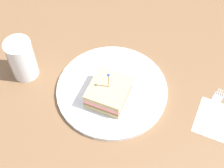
{
  "coord_description": "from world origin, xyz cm",
  "views": [
    {
      "loc": [
        44.57,
        -5.02,
        68.09
      ],
      "look_at": [
        0.0,
        0.0,
        3.16
      ],
      "focal_mm": 53.22,
      "sensor_mm": 36.0,
      "label": 1
    }
  ],
  "objects_px": {
    "drink_glass": "(23,61)",
    "fork": "(214,103)",
    "sandwich_half_center": "(109,92)",
    "plate": "(112,90)",
    "napkin": "(216,120)"
  },
  "relations": [
    {
      "from": "plate",
      "to": "napkin",
      "type": "distance_m",
      "value": 0.25
    },
    {
      "from": "drink_glass",
      "to": "fork",
      "type": "height_order",
      "value": "drink_glass"
    },
    {
      "from": "sandwich_half_center",
      "to": "napkin",
      "type": "xyz_separation_m",
      "value": [
        0.08,
        0.24,
        -0.03
      ]
    },
    {
      "from": "plate",
      "to": "drink_glass",
      "type": "relative_size",
      "value": 2.44
    },
    {
      "from": "sandwich_half_center",
      "to": "fork",
      "type": "xyz_separation_m",
      "value": [
        0.04,
        0.25,
        -0.03
      ]
    },
    {
      "from": "plate",
      "to": "drink_glass",
      "type": "height_order",
      "value": "drink_glass"
    },
    {
      "from": "drink_glass",
      "to": "napkin",
      "type": "relative_size",
      "value": 1.1
    },
    {
      "from": "drink_glass",
      "to": "fork",
      "type": "relative_size",
      "value": 1.09
    },
    {
      "from": "plate",
      "to": "sandwich_half_center",
      "type": "xyz_separation_m",
      "value": [
        0.02,
        -0.01,
        0.03
      ]
    },
    {
      "from": "plate",
      "to": "fork",
      "type": "distance_m",
      "value": 0.25
    },
    {
      "from": "plate",
      "to": "napkin",
      "type": "relative_size",
      "value": 2.68
    },
    {
      "from": "sandwich_half_center",
      "to": "fork",
      "type": "distance_m",
      "value": 0.25
    },
    {
      "from": "drink_glass",
      "to": "fork",
      "type": "bearing_deg",
      "value": 72.26
    },
    {
      "from": "plate",
      "to": "napkin",
      "type": "xyz_separation_m",
      "value": [
        0.11,
        0.23,
        -0.01
      ]
    },
    {
      "from": "drink_glass",
      "to": "fork",
      "type": "xyz_separation_m",
      "value": [
        0.14,
        0.45,
        -0.05
      ]
    }
  ]
}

